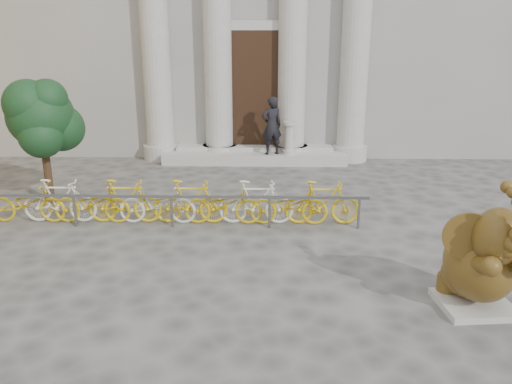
{
  "coord_description": "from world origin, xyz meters",
  "views": [
    {
      "loc": [
        0.43,
        -6.78,
        3.97
      ],
      "look_at": [
        0.21,
        2.48,
        1.1
      ],
      "focal_mm": 35.0,
      "sensor_mm": 36.0,
      "label": 1
    }
  ],
  "objects_px": {
    "elephant_statue": "(482,262)",
    "bike_rack": "(173,202)",
    "tree": "(42,118)",
    "pedestrian": "(272,126)"
  },
  "relations": [
    {
      "from": "elephant_statue",
      "to": "bike_rack",
      "type": "height_order",
      "value": "elephant_statue"
    },
    {
      "from": "bike_rack",
      "to": "tree",
      "type": "distance_m",
      "value": 3.89
    },
    {
      "from": "elephant_statue",
      "to": "pedestrian",
      "type": "relative_size",
      "value": 1.15
    },
    {
      "from": "elephant_statue",
      "to": "tree",
      "type": "xyz_separation_m",
      "value": [
        -8.58,
        4.86,
        1.37
      ]
    },
    {
      "from": "tree",
      "to": "pedestrian",
      "type": "height_order",
      "value": "tree"
    },
    {
      "from": "elephant_statue",
      "to": "tree",
      "type": "bearing_deg",
      "value": 144.97
    },
    {
      "from": "elephant_statue",
      "to": "bike_rack",
      "type": "distance_m",
      "value": 6.39
    },
    {
      "from": "bike_rack",
      "to": "pedestrian",
      "type": "bearing_deg",
      "value": 67.7
    },
    {
      "from": "bike_rack",
      "to": "pedestrian",
      "type": "height_order",
      "value": "pedestrian"
    },
    {
      "from": "tree",
      "to": "pedestrian",
      "type": "xyz_separation_m",
      "value": [
        5.5,
        4.12,
        -0.86
      ]
    }
  ]
}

